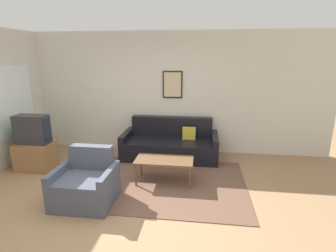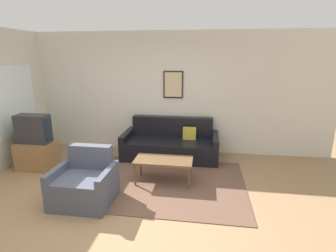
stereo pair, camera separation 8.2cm
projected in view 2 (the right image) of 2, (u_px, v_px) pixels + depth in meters
ground_plane at (116, 209)px, 3.83m from camera, size 16.00×16.00×0.00m
area_rug at (165, 183)px, 4.61m from camera, size 2.78×2.13×0.01m
wall_back at (152, 93)px, 5.99m from camera, size 8.00×0.09×2.70m
couch at (171, 144)px, 5.75m from camera, size 2.05×0.90×0.84m
coffee_table at (164, 162)px, 4.54m from camera, size 1.00×0.49×0.43m
tv_stand at (37, 155)px, 5.20m from camera, size 0.66×0.51×0.53m
tv at (33, 129)px, 5.06m from camera, size 0.63×0.28×0.56m
armchair at (85, 184)px, 3.98m from camera, size 0.87×0.76×0.82m
potted_plant_tall at (35, 131)px, 5.43m from camera, size 0.65×0.65×1.03m
potted_plant_by_window at (40, 140)px, 5.73m from camera, size 0.42×0.42×0.66m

